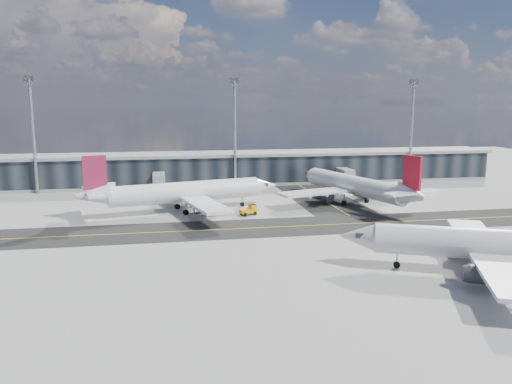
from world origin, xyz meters
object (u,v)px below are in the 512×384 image
(baggage_tug, at_px, (250,210))
(service_van, at_px, (363,194))
(airliner_af, at_px, (183,192))
(airliner_redtail, at_px, (355,186))
(airliner_near, at_px, (501,246))

(baggage_tug, distance_m, service_van, 34.00)
(airliner_af, bearing_deg, airliner_redtail, 78.29)
(airliner_redtail, xyz_separation_m, service_van, (5.26, 8.15, -3.46))
(airliner_redtail, height_order, airliner_near, airliner_redtail)
(airliner_near, height_order, baggage_tug, airliner_near)
(airliner_near, relative_size, baggage_tug, 10.58)
(service_van, bearing_deg, baggage_tug, -159.34)
(airliner_redtail, relative_size, baggage_tug, 11.10)
(airliner_af, relative_size, baggage_tug, 11.21)
(airliner_af, bearing_deg, airliner_near, 26.21)
(airliner_redtail, bearing_deg, service_van, 40.48)
(airliner_af, distance_m, baggage_tug, 14.51)
(airliner_redtail, bearing_deg, airliner_af, 165.85)
(airliner_near, xyz_separation_m, service_van, (3.87, 56.35, -3.37))
(airliner_af, xyz_separation_m, airliner_near, (39.65, -46.51, -0.10))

